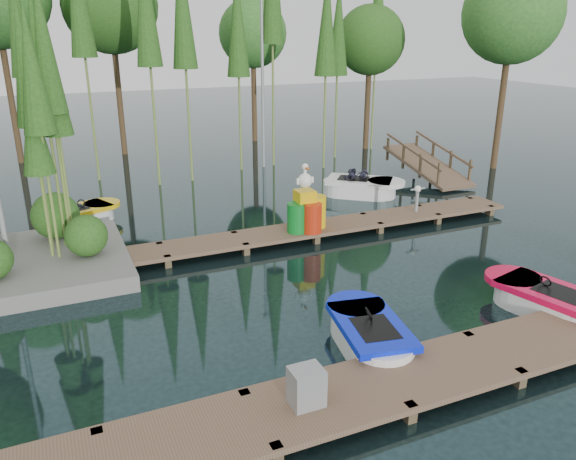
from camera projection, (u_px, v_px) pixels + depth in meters
name	position (u px, v px, depth m)	size (l,w,h in m)	color
ground_plane	(277.00, 285.00, 12.77)	(90.00, 90.00, 0.00)	#1A2E31
near_dock	(387.00, 384.00, 8.82)	(18.00, 1.50, 0.50)	brown
far_dock	(275.00, 235.00, 15.23)	(15.00, 1.20, 0.50)	brown
tree_screen	(100.00, 10.00, 19.06)	(34.42, 18.53, 10.31)	#46321E
lamp_rear	(262.00, 62.00, 22.33)	(0.30, 0.30, 7.25)	gray
ramp	(427.00, 164.00, 21.59)	(1.50, 3.94, 1.49)	brown
boat_blue	(369.00, 335.00, 10.22)	(1.54, 2.64, 0.83)	white
boat_red	(546.00, 301.00, 11.48)	(1.75, 2.77, 0.86)	white
boat_yellow_far	(80.00, 216.00, 16.72)	(2.62, 1.94, 1.20)	white
boat_white_far	(361.00, 187.00, 19.55)	(3.01, 2.78, 1.34)	white
utility_cabinet	(306.00, 387.00, 8.16)	(0.48, 0.41, 0.59)	gray
yellow_barrel	(315.00, 212.00, 15.51)	(0.59, 0.59, 0.88)	#E7B80C
drum_cluster	(306.00, 211.00, 15.22)	(1.07, 0.98, 1.85)	#0C7321
seagull_post	(417.00, 194.00, 16.77)	(0.51, 0.27, 0.81)	gray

